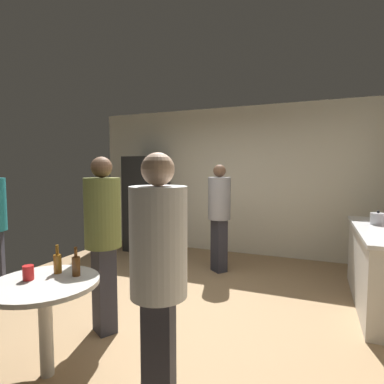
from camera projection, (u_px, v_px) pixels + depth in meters
ground_plane at (166, 314)px, 3.47m from camera, size 5.20×5.20×0.10m
wall_back at (229, 181)px, 5.79m from camera, size 5.32×0.06×2.70m
refrigerator at (147, 203)px, 5.99m from camera, size 0.70×0.68×1.80m
kettle at (378, 219)px, 3.72m from camera, size 0.24×0.17×0.18m
foreground_table at (45, 295)px, 2.32m from camera, size 0.80×0.80×0.73m
beer_bottle_amber at (58, 263)px, 2.48m from camera, size 0.06×0.06×0.23m
beer_bottle_brown at (76, 265)px, 2.42m from camera, size 0.06×0.06×0.23m
plastic_cup_red at (28, 273)px, 2.33m from camera, size 0.08×0.08×0.11m
person_in_white_shirt at (159, 270)px, 1.82m from camera, size 0.42×0.42×1.67m
person_in_gray_shirt at (219, 209)px, 4.68m from camera, size 0.48×0.48×1.64m
person_in_olive_shirt at (103, 231)px, 2.93m from camera, size 0.47×0.47×1.69m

